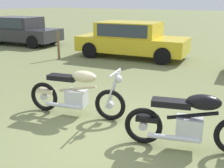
{
  "coord_description": "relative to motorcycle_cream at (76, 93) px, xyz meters",
  "views": [
    {
      "loc": [
        2.41,
        -3.78,
        2.29
      ],
      "look_at": [
        -0.62,
        0.87,
        0.6
      ],
      "focal_mm": 44.54,
      "sensor_mm": 36.0,
      "label": 1
    }
  ],
  "objects": [
    {
      "name": "motorcycle_cream",
      "position": [
        0.0,
        0.0,
        0.0
      ],
      "size": [
        2.08,
        0.86,
        1.02
      ],
      "rotation": [
        0.0,
        0.0,
        0.24
      ],
      "color": "black",
      "rests_on": "ground"
    },
    {
      "name": "car_charcoal",
      "position": [
        -8.69,
        5.68,
        0.31
      ],
      "size": [
        4.53,
        2.41,
        1.43
      ],
      "rotation": [
        0.0,
        0.0,
        0.16
      ],
      "color": "#2D2D33",
      "rests_on": "ground"
    },
    {
      "name": "motorcycle_black",
      "position": [
        2.36,
        -0.08,
        -0.01
      ],
      "size": [
        1.95,
        0.93,
        1.02
      ],
      "rotation": [
        0.0,
        0.0,
        0.31
      ],
      "color": "black",
      "rests_on": "ground"
    },
    {
      "name": "fence_post_wooden",
      "position": [
        -4.28,
        3.99,
        0.07
      ],
      "size": [
        0.1,
        0.1,
        1.11
      ],
      "primitive_type": "cylinder",
      "color": "brown",
      "rests_on": "ground"
    },
    {
      "name": "ground_plane",
      "position": [
        1.09,
        -0.27,
        -0.48
      ],
      "size": [
        120.0,
        120.0,
        0.0
      ],
      "primitive_type": "plane",
      "color": "olive"
    },
    {
      "name": "car_yellow",
      "position": [
        -2.07,
        5.9,
        0.31
      ],
      "size": [
        4.63,
        2.43,
        1.43
      ],
      "rotation": [
        0.0,
        0.0,
        0.15
      ],
      "color": "gold",
      "rests_on": "ground"
    }
  ]
}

